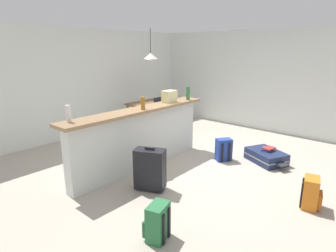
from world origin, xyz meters
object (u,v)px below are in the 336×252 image
(dining_table, at_px, (152,106))
(dining_chair_near_partition, at_px, (163,115))
(backpack_green, at_px, (157,222))
(suitcase_upright_black, at_px, (150,169))
(bottle_white, at_px, (68,114))
(book_stack, at_px, (268,149))
(grocery_bag, at_px, (169,96))
(suitcase_flat_navy, at_px, (266,156))
(backpack_blue, at_px, (223,150))
(bottle_green, at_px, (188,93))
(backpack_orange, at_px, (311,193))
(bottle_amber, at_px, (143,103))
(pendant_lamp, at_px, (151,56))

(dining_table, xyz_separation_m, dining_chair_near_partition, (-0.08, -0.48, -0.13))
(backpack_green, distance_m, suitcase_upright_black, 1.15)
(bottle_white, xyz_separation_m, book_stack, (2.98, -1.66, -0.93))
(bottle_white, bearing_deg, dining_table, 24.49)
(grocery_bag, xyz_separation_m, dining_table, (0.97, 1.43, -0.52))
(suitcase_upright_black, height_order, book_stack, suitcase_upright_black)
(suitcase_upright_black, relative_size, book_stack, 2.63)
(suitcase_flat_navy, distance_m, backpack_blue, 0.79)
(bottle_white, bearing_deg, backpack_green, -89.31)
(bottle_white, relative_size, dining_chair_near_partition, 0.25)
(dining_table, distance_m, suitcase_flat_navy, 3.09)
(bottle_green, xyz_separation_m, backpack_orange, (-0.66, -2.56, -0.99))
(bottle_amber, height_order, backpack_orange, bottle_amber)
(backpack_blue, bearing_deg, bottle_white, 157.90)
(bottle_amber, xyz_separation_m, book_stack, (1.72, -1.49, -0.92))
(backpack_orange, bearing_deg, bottle_amber, 102.48)
(bottle_amber, height_order, book_stack, bottle_amber)
(pendant_lamp, xyz_separation_m, backpack_green, (-2.92, -2.94, -1.67))
(bottle_amber, xyz_separation_m, pendant_lamp, (1.69, 1.47, 0.71))
(dining_table, height_order, suitcase_upright_black, dining_table)
(bottle_white, distance_m, suitcase_flat_navy, 3.54)
(suitcase_flat_navy, xyz_separation_m, backpack_green, (-2.91, 0.02, 0.09))
(bottle_white, xyz_separation_m, backpack_orange, (1.82, -2.73, -0.98))
(bottle_green, bearing_deg, dining_chair_near_partition, 67.08)
(grocery_bag, relative_size, backpack_blue, 0.62)
(backpack_orange, bearing_deg, bottle_green, 75.49)
(bottle_amber, relative_size, suitcase_flat_navy, 0.24)
(grocery_bag, height_order, backpack_green, grocery_bag)
(bottle_amber, bearing_deg, suitcase_upright_black, -127.68)
(grocery_bag, distance_m, dining_chair_near_partition, 1.46)
(bottle_amber, xyz_separation_m, bottle_green, (1.23, -0.00, 0.02))
(book_stack, bearing_deg, suitcase_flat_navy, -175.55)
(backpack_blue, height_order, book_stack, backpack_blue)
(suitcase_upright_black, bearing_deg, suitcase_flat_navy, -22.21)
(suitcase_upright_black, bearing_deg, grocery_bag, 29.72)
(pendant_lamp, distance_m, suitcase_flat_navy, 3.45)
(bottle_amber, xyz_separation_m, suitcase_upright_black, (-0.48, -0.62, -0.84))
(grocery_bag, distance_m, suitcase_upright_black, 1.68)
(dining_table, xyz_separation_m, backpack_orange, (-1.20, -4.10, -0.44))
(backpack_green, bearing_deg, backpack_blue, 14.26)
(backpack_blue, bearing_deg, suitcase_upright_black, 172.41)
(suitcase_upright_black, bearing_deg, bottle_green, 19.83)
(bottle_amber, height_order, backpack_blue, bottle_amber)
(pendant_lamp, relative_size, backpack_blue, 1.77)
(dining_table, bearing_deg, suitcase_upright_black, -136.04)
(bottle_amber, distance_m, backpack_orange, 2.79)
(dining_table, distance_m, suitcase_upright_black, 3.12)
(bottle_green, bearing_deg, backpack_orange, -104.51)
(dining_chair_near_partition, xyz_separation_m, backpack_green, (-2.91, -2.54, -0.31))
(bottle_white, xyz_separation_m, suitcase_flat_navy, (2.93, -1.67, -1.07))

